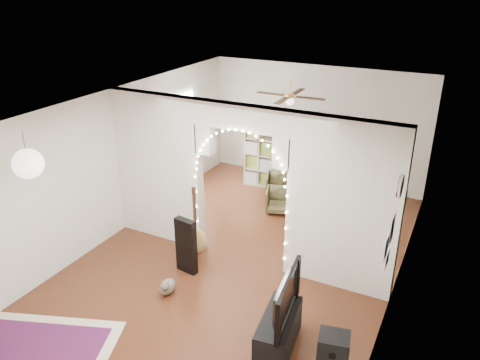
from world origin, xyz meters
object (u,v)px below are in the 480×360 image
at_px(dining_table, 305,160).
at_px(dining_chair_left, 279,186).
at_px(acoustic_guitar, 195,229).
at_px(dining_chair_right, 279,200).
at_px(bookcase, 276,156).
at_px(media_console, 278,332).

relative_size(dining_table, dining_chair_left, 2.22).
height_order(acoustic_guitar, dining_table, acoustic_guitar).
xyz_separation_m(dining_table, dining_chair_right, (-0.05, -1.32, -0.44)).
bearing_deg(dining_table, dining_chair_left, -119.45).
xyz_separation_m(dining_chair_left, dining_chair_right, (0.26, -0.64, -0.01)).
bearing_deg(dining_chair_right, dining_chair_left, 94.33).
bearing_deg(bookcase, dining_chair_right, -67.29).
xyz_separation_m(media_console, dining_chair_right, (-1.47, 3.58, -0.01)).
distance_m(media_console, dining_table, 5.12).
distance_m(acoustic_guitar, dining_chair_left, 2.80).
relative_size(media_console, dining_chair_right, 1.86).
bearing_deg(acoustic_guitar, dining_chair_right, 77.50).
height_order(acoustic_guitar, dining_chair_right, acoustic_guitar).
bearing_deg(dining_table, media_console, -78.63).
height_order(dining_table, dining_chair_left, dining_table).
bearing_deg(dining_chair_left, acoustic_guitar, -116.46).
height_order(dining_table, dining_chair_right, dining_table).
bearing_deg(dining_chair_left, dining_chair_right, -85.57).
bearing_deg(acoustic_guitar, dining_table, 83.22).
bearing_deg(media_console, acoustic_guitar, 138.63).
bearing_deg(dining_table, dining_chair_right, -97.12).
distance_m(bookcase, dining_chair_left, 0.72).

